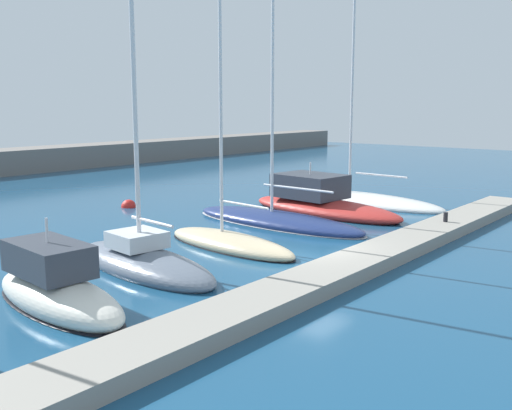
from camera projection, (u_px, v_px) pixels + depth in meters
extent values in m
plane|color=navy|center=(313.00, 259.00, 22.40)|extent=(120.00, 120.00, 0.00)
cube|color=gray|center=(360.00, 262.00, 21.09)|extent=(34.16, 1.90, 0.50)
ellipsoid|color=silver|center=(59.00, 298.00, 17.08)|extent=(2.54, 6.32, 1.25)
ellipsoid|color=black|center=(59.00, 307.00, 17.12)|extent=(2.56, 6.39, 0.12)
cube|color=#333842|center=(49.00, 258.00, 17.21)|extent=(1.86, 3.00, 0.94)
cube|color=black|center=(40.00, 251.00, 17.52)|extent=(1.51, 0.84, 0.53)
cylinder|color=silver|center=(47.00, 230.00, 17.07)|extent=(0.08, 0.08, 0.73)
ellipsoid|color=slate|center=(143.00, 265.00, 21.03)|extent=(3.43, 7.84, 1.17)
cylinder|color=silver|center=(133.00, 48.00, 19.91)|extent=(0.16, 0.16, 13.86)
cylinder|color=silver|center=(152.00, 222.00, 20.32)|extent=(0.41, 2.43, 0.11)
cube|color=silver|center=(137.00, 239.00, 21.14)|extent=(1.89, 1.93, 0.58)
ellipsoid|color=beige|center=(230.00, 244.00, 24.28)|extent=(2.71, 7.11, 0.91)
ellipsoid|color=black|center=(230.00, 247.00, 24.30)|extent=(2.74, 7.18, 0.12)
cylinder|color=silver|center=(220.00, 76.00, 23.46)|extent=(0.13, 0.13, 12.66)
cylinder|color=silver|center=(243.00, 204.00, 23.42)|extent=(0.35, 2.72, 0.09)
ellipsoid|color=navy|center=(277.00, 221.00, 28.98)|extent=(3.04, 10.05, 0.89)
ellipsoid|color=silver|center=(277.00, 224.00, 29.00)|extent=(3.07, 10.15, 0.12)
cylinder|color=silver|center=(273.00, 48.00, 27.77)|extent=(0.15, 0.15, 15.65)
cylinder|color=silver|center=(297.00, 188.00, 27.88)|extent=(0.23, 4.07, 0.10)
ellipsoid|color=#B72D28|center=(325.00, 209.00, 31.90)|extent=(4.14, 9.82, 1.07)
cube|color=#333842|center=(310.00, 186.00, 32.43)|extent=(3.03, 3.88, 1.28)
cube|color=black|center=(305.00, 182.00, 32.65)|extent=(2.49, 1.15, 0.71)
cylinder|color=silver|center=(310.00, 168.00, 32.26)|extent=(0.08, 0.08, 0.66)
ellipsoid|color=white|center=(367.00, 202.00, 35.07)|extent=(4.06, 10.15, 0.99)
cylinder|color=silver|center=(354.00, 21.00, 34.14)|extent=(0.15, 0.15, 19.95)
cylinder|color=silver|center=(381.00, 175.00, 34.17)|extent=(0.35, 3.40, 0.10)
sphere|color=red|center=(129.00, 207.00, 33.76)|extent=(0.86, 0.86, 0.86)
cylinder|color=black|center=(446.00, 217.00, 27.01)|extent=(0.20, 0.20, 0.44)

